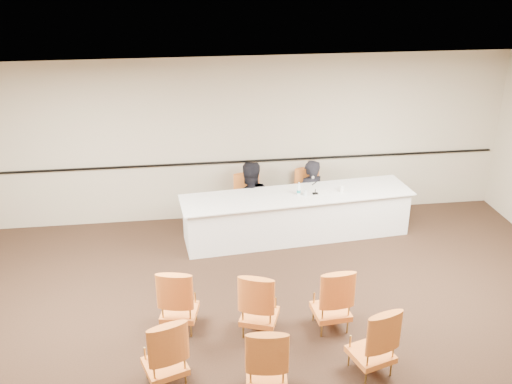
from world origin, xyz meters
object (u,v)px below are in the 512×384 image
coffee_cup (342,189)px  aud_chair_front_right (332,297)px  aud_chair_front_mid (260,302)px  aud_chair_back_mid (267,358)px  aud_chair_front_left (179,298)px  water_bottle (299,189)px  panelist_main_chair (310,196)px  aud_chair_back_left (164,350)px  microphone (316,187)px  drinking_glass (305,193)px  panelist_second (249,207)px  panelist_main (309,201)px  aud_chair_back_right (372,339)px  panelist_second_chair (249,202)px  panel_table (297,215)px

coffee_cup → aud_chair_front_right: 2.76m
aud_chair_front_mid → aud_chair_back_mid: (-0.07, -1.09, 0.00)m
aud_chair_front_right → aud_chair_front_left: bearing=168.4°
water_bottle → aud_chair_front_mid: water_bottle is taller
panelist_main_chair → aud_chair_back_left: same height
microphone → water_bottle: (-0.29, 0.01, -0.03)m
water_bottle → aud_chair_back_left: bearing=-123.7°
drinking_glass → aud_chair_front_mid: 2.80m
panelist_second → water_bottle: size_ratio=7.63×
aud_chair_back_mid → panelist_second: bearing=92.9°
coffee_cup → panelist_main: bearing=123.2°
microphone → aud_chair_front_left: size_ratio=0.30×
panelist_main_chair → water_bottle: (-0.35, -0.64, 0.44)m
coffee_cup → aud_chair_back_right: aud_chair_back_right is taller
drinking_glass → aud_chair_back_left: aud_chair_back_left is taller
panelist_second → aud_chair_back_left: (-1.47, -3.91, 0.10)m
panelist_second_chair → aud_chair_back_left: size_ratio=1.00×
panelist_main → aud_chair_front_mid: panelist_main is taller
aud_chair_front_left → water_bottle: bearing=60.5°
microphone → drinking_glass: bearing=-172.6°
microphone → aud_chair_back_mid: 3.95m
panelist_second_chair → coffee_cup: panelist_second_chair is taller
microphone → panelist_second: bearing=148.2°
panel_table → panelist_second_chair: size_ratio=4.21×
panelist_main_chair → aud_chair_front_right: (-0.43, -3.23, 0.00)m
aud_chair_front_mid → aud_chair_back_mid: size_ratio=1.00×
panelist_main_chair → panelist_main: bearing=0.0°
panel_table → drinking_glass: 0.47m
panelist_second_chair → microphone: bearing=-32.0°
panelist_second_chair → aud_chair_back_mid: bearing=-99.8°
coffee_cup → aud_chair_back_left: bearing=-131.7°
aud_chair_front_right → microphone: bearing=77.5°
microphone → aud_chair_front_mid: 2.92m
panelist_main_chair → aud_chair_back_right: bearing=-97.9°
aud_chair_front_mid → aud_chair_front_right: (0.96, -0.02, 0.00)m
coffee_cup → aud_chair_back_right: (-0.58, -3.51, -0.39)m
coffee_cup → aud_chair_back_right: 3.58m
microphone → aud_chair_front_mid: bearing=-122.6°
aud_chair_back_mid → panelist_second_chair: bearing=92.9°
aud_chair_back_left → aud_chair_back_right: 2.44m
panelist_second → panel_table: bearing=135.6°
panelist_main_chair → water_bottle: 0.85m
panelist_main_chair → aud_chair_front_mid: (-1.39, -3.21, 0.00)m
panelist_main → panelist_second: size_ratio=0.94×
panelist_main → drinking_glass: size_ratio=16.23×
panelist_second_chair → microphone: (1.08, -0.54, 0.47)m
microphone → aud_chair_front_left: 3.36m
aud_chair_front_mid → aud_chair_front_right: 0.96m
panel_table → microphone: size_ratio=14.25×
panel_table → aud_chair_back_mid: 3.85m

